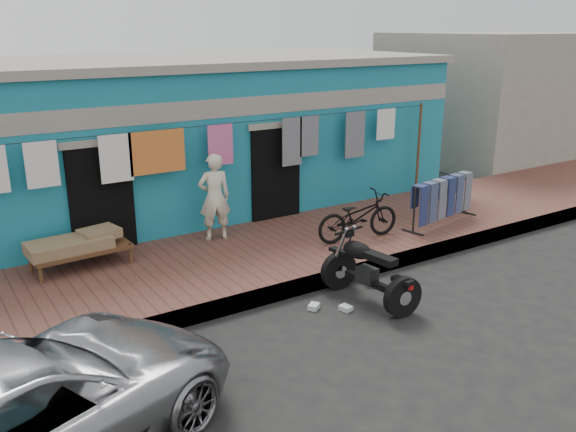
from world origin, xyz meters
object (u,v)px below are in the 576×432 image
at_px(bicycle, 358,211).
at_px(jeans_rack, 442,200).
at_px(motorcycle, 370,270).
at_px(car, 23,410).
at_px(seated_person, 214,197).
at_px(charpoy, 81,251).

relative_size(bicycle, jeans_rack, 0.83).
bearing_deg(motorcycle, bicycle, 47.93).
bearing_deg(car, motorcycle, -99.94).
bearing_deg(seated_person, bicycle, 158.89).
height_order(charpoy, jeans_rack, jeans_rack).
distance_m(seated_person, motorcycle, 3.38).
bearing_deg(charpoy, bicycle, -16.50).
height_order(motorcycle, charpoy, motorcycle).
bearing_deg(motorcycle, car, -175.96).
distance_m(seated_person, jeans_rack, 4.48).
bearing_deg(charpoy, motorcycle, -42.52).
height_order(car, jeans_rack, car).
xyz_separation_m(car, jeans_rack, (8.26, 2.68, 0.09)).
relative_size(bicycle, motorcycle, 0.98).
distance_m(seated_person, charpoy, 2.50).
height_order(seated_person, jeans_rack, seated_person).
relative_size(charpoy, jeans_rack, 0.84).
xyz_separation_m(motorcycle, charpoy, (-3.42, 3.14, 0.00)).
xyz_separation_m(car, charpoy, (1.63, 4.20, -0.10)).
height_order(seated_person, charpoy, seated_person).
relative_size(car, charpoy, 2.67).
bearing_deg(bicycle, motorcycle, 151.80).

